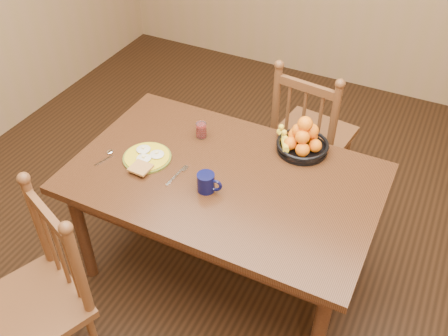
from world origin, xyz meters
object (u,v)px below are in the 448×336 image
at_px(chair_far, 311,135).
at_px(coffee_mug, 207,182).
at_px(chair_near, 39,300).
at_px(dining_table, 224,187).
at_px(breakfast_plate, 147,157).
at_px(fruit_bowl, 302,140).

distance_m(chair_far, coffee_mug, 1.07).
xyz_separation_m(chair_far, chair_near, (-0.71, -1.78, -0.00)).
height_order(chair_far, coffee_mug, chair_far).
relative_size(chair_far, chair_near, 1.00).
height_order(dining_table, breakfast_plate, breakfast_plate).
distance_m(chair_near, fruit_bowl, 1.55).
distance_m(chair_far, chair_near, 1.91).
distance_m(dining_table, chair_far, 0.90).
bearing_deg(coffee_mug, chair_near, -121.68).
bearing_deg(coffee_mug, dining_table, 78.90).
height_order(chair_near, breakfast_plate, chair_near).
relative_size(breakfast_plate, coffee_mug, 2.16).
height_order(breakfast_plate, coffee_mug, coffee_mug).
distance_m(chair_far, fruit_bowl, 0.58).
bearing_deg(dining_table, coffee_mug, -101.10).
distance_m(coffee_mug, fruit_bowl, 0.61).
relative_size(dining_table, chair_far, 1.55).
distance_m(chair_near, breakfast_plate, 0.89).
bearing_deg(breakfast_plate, fruit_bowl, 32.05).
bearing_deg(chair_near, chair_far, 90.61).
bearing_deg(chair_far, breakfast_plate, 62.56).
bearing_deg(chair_near, dining_table, 83.54).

